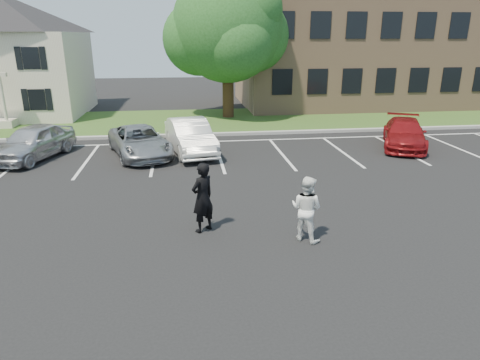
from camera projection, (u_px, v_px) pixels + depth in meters
name	position (u px, v px, depth m)	size (l,w,h in m)	color
ground_plane	(245.00, 237.00, 11.24)	(90.00, 90.00, 0.00)	black
curb	(213.00, 134.00, 22.48)	(40.00, 0.30, 0.15)	gray
grass_strip	(208.00, 121.00, 26.24)	(44.00, 8.00, 0.08)	#2B4F1B
stall_lines	(248.00, 149.00, 19.81)	(34.00, 5.36, 0.01)	silver
office_building	(387.00, 47.00, 32.27)	(22.40, 10.40, 8.30)	#A57F5D
tree	(229.00, 29.00, 25.72)	(7.80, 7.20, 8.80)	black
man_black_suit	(203.00, 198.00, 11.31)	(0.70, 0.46, 1.92)	black
man_white_shirt	(306.00, 209.00, 10.86)	(0.83, 0.65, 1.72)	white
car_silver_west	(33.00, 142.00, 18.14)	(1.72, 4.27, 1.46)	silver
car_silver_minivan	(140.00, 142.00, 18.60)	(2.11, 4.59, 1.27)	#9B9DA2
car_white_sedan	(190.00, 136.00, 19.05)	(1.58, 4.52, 1.49)	silver
car_red_compact	(404.00, 134.00, 20.05)	(1.81, 4.46, 1.29)	maroon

